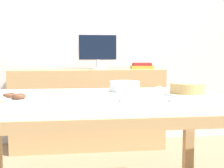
# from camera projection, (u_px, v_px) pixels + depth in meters

# --- Properties ---
(wall_back) EXTENTS (8.00, 0.10, 2.60)m
(wall_back) POSITION_uv_depth(u_px,v_px,m) (86.00, 30.00, 3.61)
(wall_back) COLOR silver
(wall_back) RESTS_ON ground
(dining_table) EXTENTS (1.58, 0.98, 0.76)m
(dining_table) POSITION_uv_depth(u_px,v_px,m) (102.00, 111.00, 1.90)
(dining_table) COLOR silver
(dining_table) RESTS_ON ground
(sideboard) EXTENTS (1.62, 0.44, 0.86)m
(sideboard) POSITION_uv_depth(u_px,v_px,m) (88.00, 109.00, 3.39)
(sideboard) COLOR tan
(sideboard) RESTS_ON ground
(computer_monitor) EXTENTS (0.42, 0.20, 0.38)m
(computer_monitor) POSITION_uv_depth(u_px,v_px,m) (98.00, 52.00, 3.35)
(computer_monitor) COLOR silver
(computer_monitor) RESTS_ON sideboard
(book_stack) EXTENTS (0.25, 0.18, 0.07)m
(book_stack) POSITION_uv_depth(u_px,v_px,m) (142.00, 66.00, 3.43)
(book_stack) COLOR #B29933
(book_stack) RESTS_ON sideboard
(cake_chocolate_round) EXTENTS (0.28, 0.28, 0.08)m
(cake_chocolate_round) POSITION_uv_depth(u_px,v_px,m) (187.00, 89.00, 1.97)
(cake_chocolate_round) COLOR white
(cake_chocolate_round) RESTS_ON dining_table
(pastry_platter) EXTENTS (0.38, 0.38, 0.04)m
(pastry_platter) POSITION_uv_depth(u_px,v_px,m) (4.00, 100.00, 1.69)
(pastry_platter) COLOR white
(pastry_platter) RESTS_ON dining_table
(plate_stack) EXTENTS (0.21, 0.21, 0.07)m
(plate_stack) POSITION_uv_depth(u_px,v_px,m) (125.00, 86.00, 2.17)
(plate_stack) COLOR white
(plate_stack) RESTS_ON dining_table
(tealight_left_edge) EXTENTS (0.04, 0.04, 0.04)m
(tealight_left_edge) POSITION_uv_depth(u_px,v_px,m) (159.00, 87.00, 2.33)
(tealight_left_edge) COLOR silver
(tealight_left_edge) RESTS_ON dining_table
(tealight_near_front) EXTENTS (0.04, 0.04, 0.04)m
(tealight_near_front) POSITION_uv_depth(u_px,v_px,m) (172.00, 100.00, 1.68)
(tealight_near_front) COLOR silver
(tealight_near_front) RESTS_ON dining_table
(tealight_near_cakes) EXTENTS (0.04, 0.04, 0.04)m
(tealight_near_cakes) POSITION_uv_depth(u_px,v_px,m) (50.00, 100.00, 1.69)
(tealight_near_cakes) COLOR silver
(tealight_near_cakes) RESTS_ON dining_table
(tealight_centre) EXTENTS (0.04, 0.04, 0.04)m
(tealight_centre) POSITION_uv_depth(u_px,v_px,m) (122.00, 100.00, 1.68)
(tealight_centre) COLOR silver
(tealight_centre) RESTS_ON dining_table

